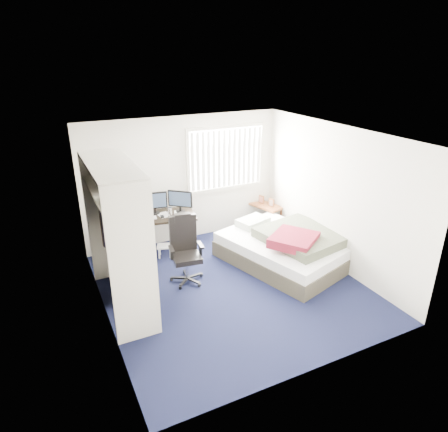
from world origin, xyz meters
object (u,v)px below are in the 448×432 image
office_chair (186,256)px  bed (286,247)px  desk (153,214)px  nightstand (265,207)px

office_chair → bed: (1.86, -0.24, -0.14)m
desk → nightstand: 2.54m
office_chair → nightstand: size_ratio=1.38×
office_chair → bed: 1.88m
nightstand → bed: (-0.48, -1.53, -0.16)m
desk → office_chair: (0.17, -1.20, -0.34)m
nightstand → desk: bearing=-177.8°
office_chair → nightstand: (2.34, 1.29, 0.02)m
desk → bed: (2.04, -1.44, -0.49)m
office_chair → desk: bearing=98.2°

